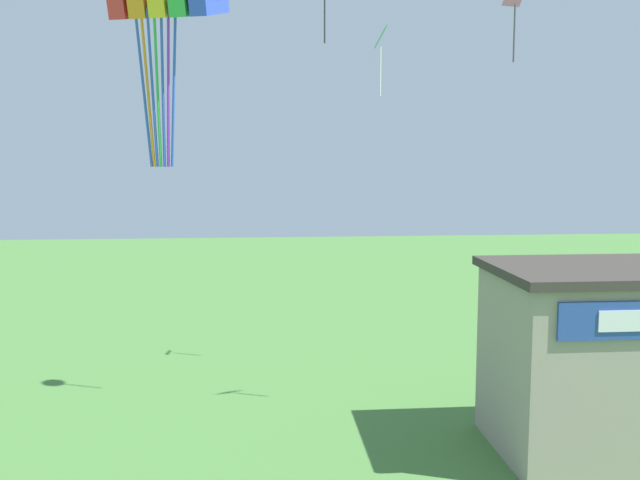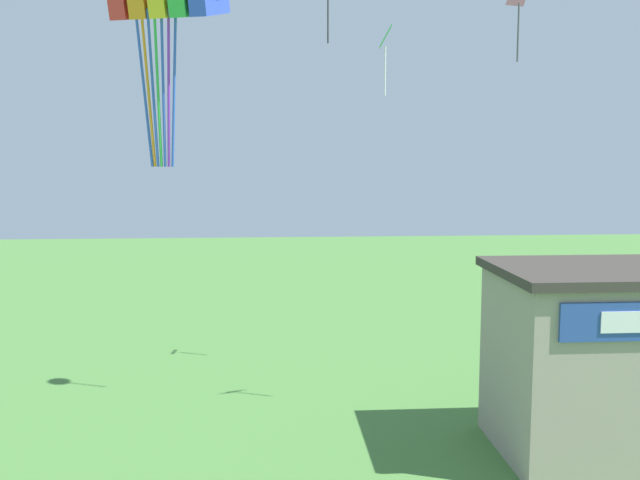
% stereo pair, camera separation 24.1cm
% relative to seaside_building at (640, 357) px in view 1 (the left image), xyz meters
% --- Properties ---
extents(seaside_building, '(7.82, 4.33, 4.93)m').
position_rel_seaside_building_xyz_m(seaside_building, '(0.00, 0.00, 0.00)').
color(seaside_building, gray).
rests_on(seaside_building, ground_plane).
extents(kite_green_diamond, '(0.49, 0.64, 2.36)m').
position_rel_seaside_building_xyz_m(kite_green_diamond, '(-5.70, 7.36, 8.95)').
color(kite_green_diamond, green).
extents(kite_pink_diamond, '(0.69, 0.59, 2.23)m').
position_rel_seaside_building_xyz_m(kite_pink_diamond, '(-2.87, 2.24, 9.39)').
color(kite_pink_diamond, pink).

